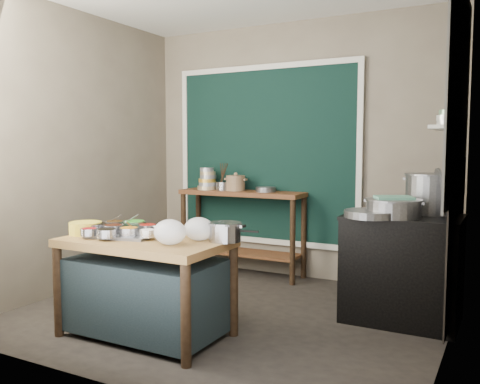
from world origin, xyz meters
The scene contains 30 objects.
floor centered at (0.00, 0.00, -0.01)m, with size 3.50×3.00×0.02m, color #2A2520.
back_wall centered at (0.00, 1.51, 1.40)m, with size 3.50×0.02×2.80m, color #766C5B.
left_wall centered at (-1.76, 0.00, 1.40)m, with size 0.02×3.00×2.80m, color #766C5B.
right_wall centered at (1.76, 0.00, 1.40)m, with size 0.02×3.00×2.80m, color #766C5B.
curtain_panel centered at (-0.35, 1.47, 1.35)m, with size 2.10×0.02×1.90m, color black.
curtain_frame centered at (-0.35, 1.46, 1.35)m, with size 2.22×0.03×2.02m, color beige, non-canonical shape.
tile_panel centered at (1.74, 0.55, 1.85)m, with size 0.02×1.70×1.70m, color #B2B2AA.
soot_patch centered at (1.74, 0.65, 0.70)m, with size 0.01×1.30×1.30m, color black.
wall_shelf centered at (1.63, 0.85, 1.60)m, with size 0.22×0.70×0.03m, color beige.
prep_table centered at (-0.30, -0.75, 0.38)m, with size 1.25×0.72×0.75m, color olive.
back_counter centered at (-0.55, 1.28, 0.47)m, with size 1.45×0.40×0.95m, color brown.
stove_block centered at (1.35, 0.55, 0.42)m, with size 0.90×0.68×0.85m, color black.
stove_top centered at (1.35, 0.55, 0.86)m, with size 0.92×0.69×0.03m, color black.
condiment_tray centered at (-0.52, -0.74, 0.76)m, with size 0.50×0.36×0.02m, color gray.
condiment_bowls centered at (-0.54, -0.72, 0.80)m, with size 0.64×0.51×0.07m.
yellow_basin centered at (-0.85, -0.81, 0.80)m, with size 0.25×0.25×0.10m, color yellow.
saucepan centered at (0.28, -0.55, 0.82)m, with size 0.26×0.26×0.14m, color gray, non-canonical shape.
plastic_bag_a centered at (0.00, -0.85, 0.84)m, with size 0.24×0.21×0.18m, color white.
plastic_bag_b centered at (0.10, -0.62, 0.84)m, with size 0.23×0.20×0.17m, color white.
bowl_stack centered at (-0.98, 1.25, 1.06)m, with size 0.23×0.23×0.25m.
utensil_cup centered at (-0.77, 1.24, 1.00)m, with size 0.16×0.16×0.10m, color gray.
ceramic_crock centered at (-0.62, 1.26, 1.03)m, with size 0.23×0.23×0.15m, color brown, non-canonical shape.
wide_bowl centered at (-0.25, 1.28, 0.98)m, with size 0.22×0.22×0.05m, color gray.
stock_pot centered at (1.52, 0.76, 1.05)m, with size 0.43×0.43×0.34m, color gray, non-canonical shape.
pot_lid centered at (1.63, 0.61, 1.08)m, with size 0.40×0.40×0.02m, color gray.
steamer centered at (1.30, 0.38, 0.95)m, with size 0.45×0.45×0.15m, color gray, non-canonical shape.
green_cloth centered at (1.30, 0.38, 1.04)m, with size 0.28×0.22×0.02m, color #57947D.
shallow_pan centered at (1.14, 0.29, 0.91)m, with size 0.43×0.43×0.06m, color gray.
shelf_bowl_stack centered at (1.63, 0.77, 1.68)m, with size 0.16×0.16×0.13m.
shelf_bowl_green centered at (1.63, 1.02, 1.64)m, with size 0.14×0.14×0.05m, color gray.
Camera 1 is at (2.11, -3.74, 1.44)m, focal length 38.00 mm.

